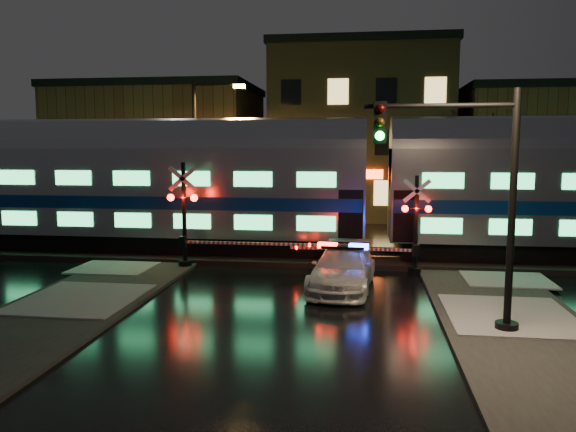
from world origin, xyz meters
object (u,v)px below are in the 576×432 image
object	(u,v)px
streetlight	(200,150)
police_car	(343,268)
crossing_signal_right	(406,235)
traffic_light	(472,206)
crossing_signal_left	(192,225)

from	to	relation	value
streetlight	police_car	bearing A→B (deg)	-49.73
crossing_signal_right	traffic_light	bearing A→B (deg)	-80.12
traffic_light	streetlight	world-z (taller)	streetlight
crossing_signal_left	traffic_light	size ratio (longest dim) A/B	0.95
streetlight	crossing_signal_right	bearing A→B (deg)	-33.77
crossing_signal_left	traffic_light	world-z (taller)	traffic_light
crossing_signal_right	traffic_light	distance (m)	6.99
crossing_signal_right	streetlight	size ratio (longest dim) A/B	0.66
crossing_signal_right	streetlight	bearing A→B (deg)	146.23
police_car	streetlight	xyz separation A→B (m)	(-7.72, 9.11, 4.03)
police_car	crossing_signal_right	bearing A→B (deg)	51.34
crossing_signal_left	streetlight	world-z (taller)	streetlight
crossing_signal_left	streetlight	distance (m)	7.50
crossing_signal_right	traffic_light	size ratio (longest dim) A/B	0.85
police_car	crossing_signal_right	world-z (taller)	crossing_signal_right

